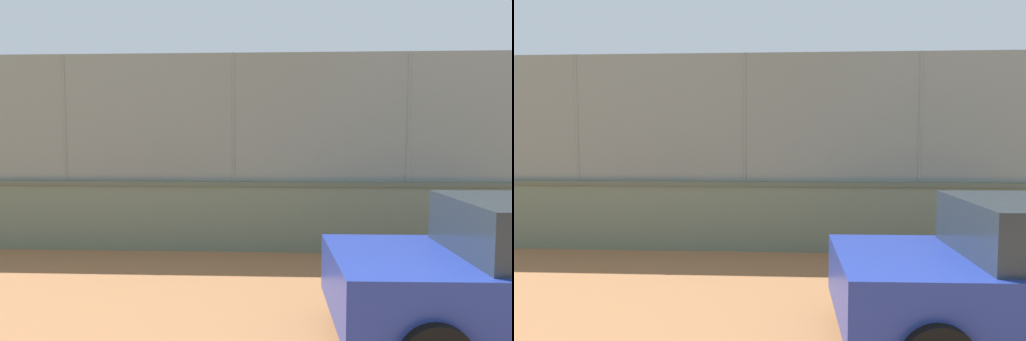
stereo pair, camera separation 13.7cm
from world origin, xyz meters
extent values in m
plane|color=#A36B42|center=(0.00, 0.00, 0.00)|extent=(260.00, 260.00, 0.00)
cube|color=slate|center=(1.42, 12.95, 0.60)|extent=(28.69, 0.66, 1.20)
cube|color=#556151|center=(1.42, 12.95, 1.24)|extent=(28.69, 0.72, 0.08)
cube|color=gray|center=(1.42, 12.95, 2.44)|extent=(28.12, 0.43, 2.31)
cylinder|color=gray|center=(-3.26, 12.88, 2.44)|extent=(0.07, 0.07, 2.31)
cylinder|color=gray|center=(-0.14, 12.93, 2.44)|extent=(0.07, 0.07, 2.31)
cylinder|color=gray|center=(2.98, 12.97, 2.44)|extent=(0.07, 0.07, 2.31)
cylinder|color=black|center=(-4.03, -1.05, 0.41)|extent=(0.21, 0.21, 0.81)
cylinder|color=black|center=(-4.16, -1.20, 0.41)|extent=(0.21, 0.21, 0.81)
cylinder|color=#3372B2|center=(-4.10, -1.12, 1.12)|extent=(0.48, 0.48, 0.60)
cylinder|color=#D8AD84|center=(-3.92, -0.87, 1.24)|extent=(0.47, 0.46, 0.17)
cylinder|color=#D8AD84|center=(-4.52, -1.14, 1.24)|extent=(0.47, 0.46, 0.17)
sphere|color=#D8AD84|center=(-4.10, -1.12, 1.53)|extent=(0.23, 0.23, 0.23)
cylinder|color=navy|center=(-4.10, -1.12, 1.63)|extent=(0.34, 0.34, 0.05)
cylinder|color=black|center=(-4.65, -1.01, 1.24)|extent=(0.24, 0.23, 0.04)
ellipsoid|color=#333338|center=(-4.81, -0.86, 1.24)|extent=(0.24, 0.23, 0.24)
cylinder|color=#B2B2B2|center=(3.97, 9.95, 0.38)|extent=(0.19, 0.19, 0.76)
cylinder|color=#B2B2B2|center=(3.92, 10.14, 0.38)|extent=(0.19, 0.19, 0.76)
cylinder|color=#D14C42|center=(3.94, 10.05, 1.05)|extent=(0.42, 0.42, 0.56)
cylinder|color=#D8AD84|center=(4.08, 9.78, 1.16)|extent=(0.54, 0.24, 0.16)
cylinder|color=#D8AD84|center=(4.15, 10.42, 1.16)|extent=(0.54, 0.24, 0.16)
sphere|color=#D8AD84|center=(3.94, 10.05, 1.44)|extent=(0.22, 0.22, 0.22)
cylinder|color=black|center=(3.94, 10.05, 1.53)|extent=(0.28, 0.28, 0.05)
cylinder|color=black|center=(4.32, 10.47, 1.16)|extent=(0.30, 0.12, 0.04)
ellipsoid|color=#333338|center=(4.53, 10.53, 1.16)|extent=(0.30, 0.12, 0.24)
cylinder|color=#B2B2B2|center=(-2.81, 5.59, 0.39)|extent=(0.21, 0.21, 0.78)
cylinder|color=#B2B2B2|center=(-2.65, 5.71, 0.39)|extent=(0.21, 0.21, 0.78)
cylinder|color=#D14C42|center=(-2.73, 5.65, 1.07)|extent=(0.48, 0.48, 0.58)
cylinder|color=brown|center=(-2.94, 5.43, 1.19)|extent=(0.40, 0.50, 0.17)
cylinder|color=brown|center=(-2.31, 5.58, 1.19)|extent=(0.40, 0.50, 0.17)
sphere|color=brown|center=(-2.73, 5.65, 1.47)|extent=(0.22, 0.22, 0.22)
cylinder|color=red|center=(-2.73, 5.65, 1.57)|extent=(0.32, 0.32, 0.05)
cylinder|color=black|center=(-2.20, 5.44, 1.19)|extent=(0.21, 0.26, 0.04)
ellipsoid|color=#333338|center=(-2.07, 5.26, 1.19)|extent=(0.20, 0.26, 0.24)
sphere|color=#3399D8|center=(-2.92, -0.59, 0.10)|extent=(0.21, 0.21, 0.21)
cylinder|color=black|center=(-2.22, 15.83, 0.31)|extent=(0.63, 0.22, 0.62)
camera|label=1|loc=(-1.06, 21.25, 2.10)|focal=32.23mm
camera|label=2|loc=(-1.20, 21.24, 2.10)|focal=32.23mm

